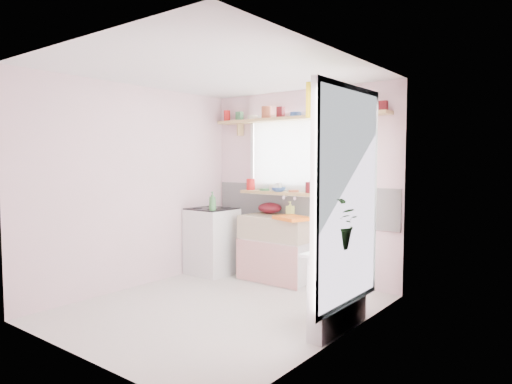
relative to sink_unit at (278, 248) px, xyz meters
The scene contains 19 objects.
room 1.31m from the sink_unit, 28.17° to the right, with size 3.20×3.20×3.20m.
sink_unit is the anchor object (origin of this frame).
cooker 0.98m from the sink_unit, 165.62° to the right, with size 0.58×0.58×0.93m.
radiator_ledge 1.82m from the sink_unit, 37.05° to the right, with size 0.22×0.95×0.78m.
windowsill 0.73m from the sink_unit, 90.00° to the left, with size 1.40×0.22×0.04m, color tan.
pine_shelf 1.70m from the sink_unit, 49.64° to the left, with size 2.52×0.24×0.04m, color tan.
shelf_crockery 1.78m from the sink_unit, 49.64° to the left, with size 2.47×0.11×0.12m.
sill_crockery 0.81m from the sink_unit, 104.89° to the left, with size 1.35×0.11×0.12m.
dish_tray 0.59m from the sink_unit, 29.42° to the right, with size 0.42×0.31×0.04m, color orange.
colander 0.60m from the sink_unit, 143.50° to the left, with size 0.33×0.33×0.15m, color #500D16.
jade_plant 1.97m from the sink_unit, 38.06° to the right, with size 0.43×0.38×0.48m, color #346327.
fruit_bowl 1.77m from the sink_unit, 38.01° to the right, with size 0.28×0.28×0.07m, color silver.
herb_pot 1.69m from the sink_unit, 33.57° to the right, with size 0.10×0.07×0.19m, color #3B6A2A.
soap_bottle_sink 0.54m from the sink_unit, 63.65° to the left, with size 0.08×0.09×0.19m, color #EDF06B.
sill_cup 0.80m from the sink_unit, 143.00° to the left, with size 0.12×0.12×0.09m, color beige.
sill_bowl 0.77m from the sink_unit, 122.06° to the left, with size 0.19×0.19×0.06m, color #2F5599.
shelf_vase 1.88m from the sink_unit, 11.87° to the left, with size 0.15×0.15×0.16m, color #9F5C31.
cooker_bottle 1.06m from the sink_unit, 147.59° to the right, with size 0.10×0.10×0.25m, color #408145.
fruit 1.78m from the sink_unit, 37.72° to the right, with size 0.20×0.14×0.10m.
Camera 1 is at (3.22, -3.56, 1.58)m, focal length 32.00 mm.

